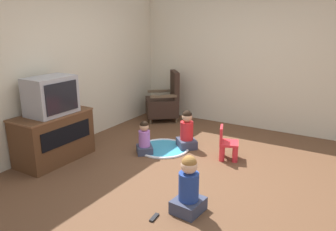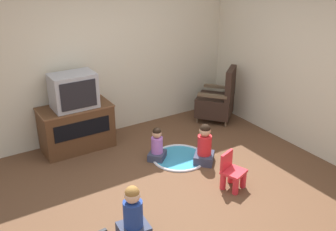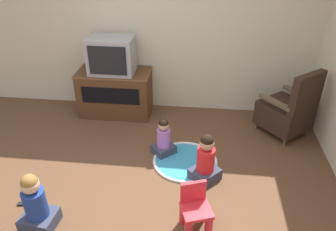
# 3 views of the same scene
# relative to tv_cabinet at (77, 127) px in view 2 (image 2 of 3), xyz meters

# --- Properties ---
(ground_plane) EXTENTS (30.00, 30.00, 0.00)m
(ground_plane) POSITION_rel_tv_cabinet_xyz_m (0.67, -1.83, -0.36)
(ground_plane) COLOR brown
(wall_back) EXTENTS (5.43, 0.12, 2.54)m
(wall_back) POSITION_rel_tv_cabinet_xyz_m (0.38, 0.36, 0.91)
(wall_back) COLOR beige
(wall_back) RESTS_ON ground_plane
(wall_right) EXTENTS (0.12, 5.25, 2.54)m
(wall_right) POSITION_rel_tv_cabinet_xyz_m (3.04, -2.21, 0.91)
(wall_right) COLOR beige
(wall_right) RESTS_ON ground_plane
(tv_cabinet) EXTENTS (1.09, 0.56, 0.70)m
(tv_cabinet) POSITION_rel_tv_cabinet_xyz_m (0.00, 0.00, 0.00)
(tv_cabinet) COLOR #4C2D19
(tv_cabinet) RESTS_ON ground_plane
(television) EXTENTS (0.65, 0.44, 0.53)m
(television) POSITION_rel_tv_cabinet_xyz_m (0.00, -0.03, 0.60)
(television) COLOR #939399
(television) RESTS_ON tv_cabinet
(black_armchair) EXTENTS (0.82, 0.83, 1.00)m
(black_armchair) POSITION_rel_tv_cabinet_xyz_m (2.53, -0.32, 0.00)
(black_armchair) COLOR brown
(black_armchair) RESTS_ON ground_plane
(yellow_kid_chair) EXTENTS (0.35, 0.35, 0.49)m
(yellow_kid_chair) POSITION_rel_tv_cabinet_xyz_m (1.33, -2.14, -0.16)
(yellow_kid_chair) COLOR red
(yellow_kid_chair) RESTS_ON ground_plane
(play_mat) EXTENTS (0.82, 0.82, 0.04)m
(play_mat) POSITION_rel_tv_cabinet_xyz_m (1.16, -1.13, -0.35)
(play_mat) COLOR teal
(play_mat) RESTS_ON ground_plane
(child_watching_left) EXTENTS (0.35, 0.35, 0.52)m
(child_watching_left) POSITION_rel_tv_cabinet_xyz_m (0.87, -0.98, -0.14)
(child_watching_left) COLOR #33384C
(child_watching_left) RESTS_ON ground_plane
(child_watching_center) EXTENTS (0.35, 0.31, 0.64)m
(child_watching_center) POSITION_rel_tv_cabinet_xyz_m (-0.21, -2.30, -0.09)
(child_watching_center) COLOR #33384C
(child_watching_center) RESTS_ON ground_plane
(child_watching_right) EXTENTS (0.42, 0.42, 0.62)m
(child_watching_right) POSITION_rel_tv_cabinet_xyz_m (1.41, -1.42, -0.10)
(child_watching_right) COLOR #33384C
(child_watching_right) RESTS_ON ground_plane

